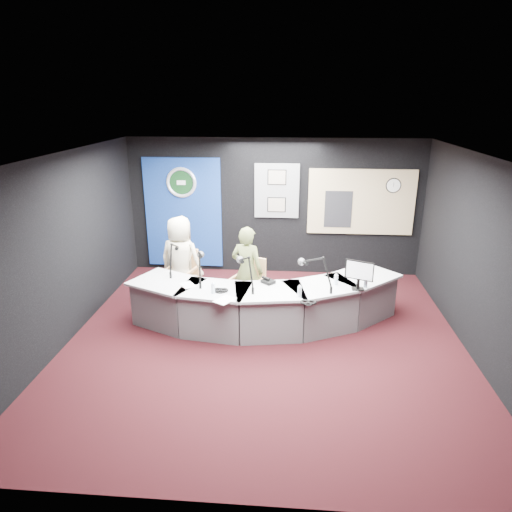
# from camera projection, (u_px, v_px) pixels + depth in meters

# --- Properties ---
(ground) EXTENTS (6.00, 6.00, 0.00)m
(ground) POSITION_uv_depth(u_px,v_px,m) (265.00, 341.00, 7.01)
(ground) COLOR black
(ground) RESTS_ON ground
(ceiling) EXTENTS (6.00, 6.00, 0.02)m
(ceiling) POSITION_uv_depth(u_px,v_px,m) (266.00, 156.00, 6.09)
(ceiling) COLOR silver
(ceiling) RESTS_ON ground
(wall_back) EXTENTS (6.00, 0.02, 2.80)m
(wall_back) POSITION_uv_depth(u_px,v_px,m) (274.00, 207.00, 9.38)
(wall_back) COLOR black
(wall_back) RESTS_ON ground
(wall_front) EXTENTS (6.00, 0.02, 2.80)m
(wall_front) POSITION_uv_depth(u_px,v_px,m) (244.00, 374.00, 3.73)
(wall_front) COLOR black
(wall_front) RESTS_ON ground
(wall_left) EXTENTS (0.02, 6.00, 2.80)m
(wall_left) POSITION_uv_depth(u_px,v_px,m) (64.00, 250.00, 6.78)
(wall_left) COLOR black
(wall_left) RESTS_ON ground
(wall_right) EXTENTS (0.02, 6.00, 2.80)m
(wall_right) POSITION_uv_depth(u_px,v_px,m) (481.00, 261.00, 6.33)
(wall_right) COLOR black
(wall_right) RESTS_ON ground
(broadcast_desk) EXTENTS (4.50, 1.90, 0.75)m
(broadcast_desk) POSITION_uv_depth(u_px,v_px,m) (264.00, 303.00, 7.41)
(broadcast_desk) COLOR #AFB1B3
(broadcast_desk) RESTS_ON ground
(backdrop_panel) EXTENTS (1.60, 0.05, 2.30)m
(backdrop_panel) POSITION_uv_depth(u_px,v_px,m) (183.00, 213.00, 9.54)
(backdrop_panel) COLOR navy
(backdrop_panel) RESTS_ON wall_back
(agency_seal) EXTENTS (0.63, 0.07, 0.63)m
(agency_seal) POSITION_uv_depth(u_px,v_px,m) (181.00, 183.00, 9.29)
(agency_seal) COLOR silver
(agency_seal) RESTS_ON backdrop_panel
(seal_center) EXTENTS (0.48, 0.01, 0.48)m
(seal_center) POSITION_uv_depth(u_px,v_px,m) (181.00, 183.00, 9.29)
(seal_center) COLOR #0E3314
(seal_center) RESTS_ON backdrop_panel
(pinboard) EXTENTS (0.90, 0.04, 1.10)m
(pinboard) POSITION_uv_depth(u_px,v_px,m) (277.00, 191.00, 9.23)
(pinboard) COLOR slate
(pinboard) RESTS_ON wall_back
(framed_photo_upper) EXTENTS (0.34, 0.02, 0.27)m
(framed_photo_upper) POSITION_uv_depth(u_px,v_px,m) (277.00, 177.00, 9.11)
(framed_photo_upper) COLOR #81705E
(framed_photo_upper) RESTS_ON pinboard
(framed_photo_lower) EXTENTS (0.34, 0.02, 0.27)m
(framed_photo_lower) POSITION_uv_depth(u_px,v_px,m) (277.00, 205.00, 9.29)
(framed_photo_lower) COLOR #81705E
(framed_photo_lower) RESTS_ON pinboard
(booth_window_frame) EXTENTS (2.12, 0.06, 1.32)m
(booth_window_frame) POSITION_uv_depth(u_px,v_px,m) (361.00, 202.00, 9.17)
(booth_window_frame) COLOR tan
(booth_window_frame) RESTS_ON wall_back
(booth_glow) EXTENTS (2.00, 0.02, 1.20)m
(booth_glow) POSITION_uv_depth(u_px,v_px,m) (361.00, 202.00, 9.16)
(booth_glow) COLOR #CFBD82
(booth_glow) RESTS_ON booth_window_frame
(equipment_rack) EXTENTS (0.55, 0.02, 0.75)m
(equipment_rack) POSITION_uv_depth(u_px,v_px,m) (338.00, 209.00, 9.22)
(equipment_rack) COLOR black
(equipment_rack) RESTS_ON booth_window_frame
(wall_clock) EXTENTS (0.28, 0.01, 0.28)m
(wall_clock) POSITION_uv_depth(u_px,v_px,m) (393.00, 185.00, 8.98)
(wall_clock) COLOR white
(wall_clock) RESTS_ON booth_window_frame
(armchair_left) EXTENTS (0.68, 0.68, 0.98)m
(armchair_left) POSITION_uv_depth(u_px,v_px,m) (182.00, 276.00, 8.22)
(armchair_left) COLOR tan
(armchair_left) RESTS_ON ground
(armchair_right) EXTENTS (0.68, 0.68, 0.91)m
(armchair_right) POSITION_uv_depth(u_px,v_px,m) (247.00, 288.00, 7.79)
(armchair_right) COLOR tan
(armchair_right) RESTS_ON ground
(draped_jacket) EXTENTS (0.51, 0.23, 0.70)m
(draped_jacket) POSITION_uv_depth(u_px,v_px,m) (180.00, 265.00, 8.41)
(draped_jacket) COLOR gray
(draped_jacket) RESTS_ON armchair_left
(person_man) EXTENTS (0.87, 0.66, 1.60)m
(person_man) POSITION_uv_depth(u_px,v_px,m) (181.00, 260.00, 8.12)
(person_man) COLOR beige
(person_man) RESTS_ON ground
(person_woman) EXTENTS (0.66, 0.54, 1.55)m
(person_woman) POSITION_uv_depth(u_px,v_px,m) (247.00, 271.00, 7.69)
(person_woman) COLOR #586233
(person_woman) RESTS_ON ground
(computer_monitor) EXTENTS (0.37, 0.18, 0.27)m
(computer_monitor) POSITION_uv_depth(u_px,v_px,m) (359.00, 270.00, 6.90)
(computer_monitor) COLOR black
(computer_monitor) RESTS_ON broadcast_desk
(desk_phone) EXTENTS (0.25, 0.25, 0.05)m
(desk_phone) POSITION_uv_depth(u_px,v_px,m) (268.00, 282.00, 7.24)
(desk_phone) COLOR black
(desk_phone) RESTS_ON broadcast_desk
(headphones_near) EXTENTS (0.20, 0.20, 0.03)m
(headphones_near) POSITION_uv_depth(u_px,v_px,m) (308.00, 302.00, 6.52)
(headphones_near) COLOR black
(headphones_near) RESTS_ON broadcast_desk
(headphones_far) EXTENTS (0.22, 0.22, 0.04)m
(headphones_far) POSITION_uv_depth(u_px,v_px,m) (221.00, 290.00, 6.94)
(headphones_far) COLOR black
(headphones_far) RESTS_ON broadcast_desk
(paper_stack) EXTENTS (0.31, 0.33, 0.00)m
(paper_stack) POSITION_uv_depth(u_px,v_px,m) (188.00, 285.00, 7.17)
(paper_stack) COLOR white
(paper_stack) RESTS_ON broadcast_desk
(notepad) EXTENTS (0.35, 0.38, 0.00)m
(notepad) POSITION_uv_depth(u_px,v_px,m) (225.00, 300.00, 6.64)
(notepad) COLOR white
(notepad) RESTS_ON broadcast_desk
(boom_mic_a) EXTENTS (0.16, 0.74, 0.60)m
(boom_mic_a) POSITION_uv_depth(u_px,v_px,m) (174.00, 255.00, 7.64)
(boom_mic_a) COLOR black
(boom_mic_a) RESTS_ON broadcast_desk
(boom_mic_b) EXTENTS (0.22, 0.73, 0.60)m
(boom_mic_b) POSITION_uv_depth(u_px,v_px,m) (200.00, 263.00, 7.24)
(boom_mic_b) COLOR black
(boom_mic_b) RESTS_ON broadcast_desk
(boom_mic_c) EXTENTS (0.37, 0.69, 0.60)m
(boom_mic_c) POSITION_uv_depth(u_px,v_px,m) (246.00, 268.00, 7.02)
(boom_mic_c) COLOR black
(boom_mic_c) RESTS_ON broadcast_desk
(boom_mic_d) EXTENTS (0.57, 0.55, 0.60)m
(boom_mic_d) POSITION_uv_depth(u_px,v_px,m) (316.00, 269.00, 6.98)
(boom_mic_d) COLOR black
(boom_mic_d) RESTS_ON broadcast_desk
(water_bottles) EXTENTS (2.38, 0.57, 0.18)m
(water_bottles) POSITION_uv_depth(u_px,v_px,m) (291.00, 284.00, 6.97)
(water_bottles) COLOR silver
(water_bottles) RESTS_ON broadcast_desk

